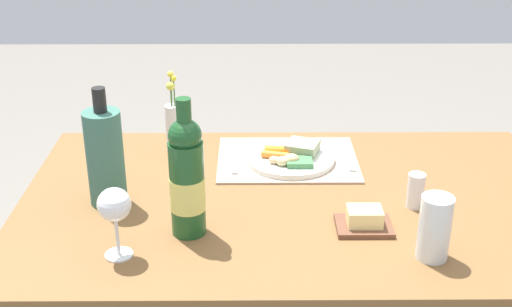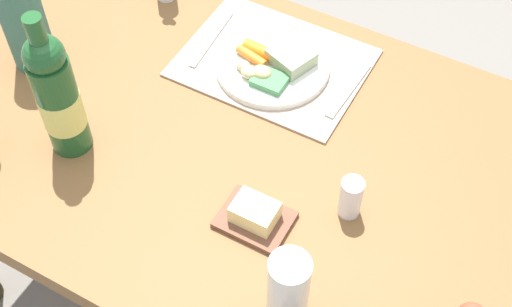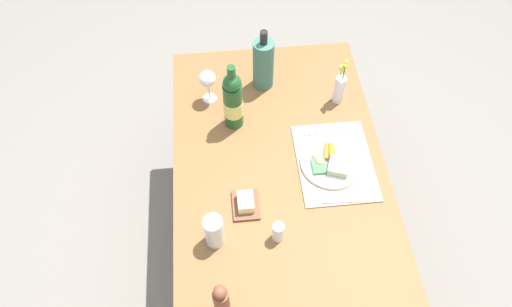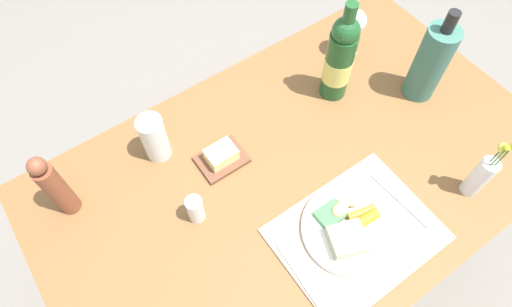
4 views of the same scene
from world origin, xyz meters
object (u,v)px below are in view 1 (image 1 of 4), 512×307
Objects in this scene: dinner_plate at (292,156)px; cooler_bottle at (105,156)px; knife at (233,159)px; salt_shaker at (416,191)px; butter_dish at (364,221)px; flower_vase at (173,124)px; wine_bottle at (187,178)px; fork at (350,157)px; dining_table at (293,231)px; wine_glass at (114,207)px; water_tumbler at (434,232)px.

dinner_plate is 0.53m from cooler_bottle.
salt_shaker is (-0.45, 0.26, 0.04)m from knife.
butter_dish is 0.66m from flower_vase.
dinner_plate is 1.91× the size of butter_dish.
knife is at bearing -103.62° from wine_bottle.
knife is 0.48m from butter_dish.
wine_bottle is at bearing 145.35° from cooler_bottle.
dinner_plate is 0.17m from fork.
dinner_plate is 0.17m from knife.
fork is at bearing -127.52° from dining_table.
fork is at bearing -172.91° from dinner_plate.
water_tumbler is (-0.68, 0.01, -0.06)m from wine_glass.
salt_shaker reaches higher than dinner_plate.
cooler_bottle is at bearing 2.20° from dining_table.
dinner_plate is 1.69× the size of water_tumbler.
flower_vase reaches higher than dining_table.
wine_bottle is at bearing 54.91° from dinner_plate.
butter_dish is (-0.31, 0.37, 0.01)m from knife.
wine_bottle is 0.42m from butter_dish.
flower_vase is (0.50, -0.07, 0.07)m from fork.
dinner_plate is 0.76× the size of wine_bottle.
flower_vase is at bearing -41.72° from dining_table.
dinner_plate is at bearing -91.51° from dining_table.
wine_glass is (-0.07, 0.24, -0.00)m from cooler_bottle.
water_tumbler reaches higher than fork.
flower_vase is (-0.13, -0.31, -0.04)m from cooler_bottle.
salt_shaker reaches higher than dining_table.
butter_dish is (-0.15, 0.35, -0.00)m from dinner_plate.
knife is at bearing -47.90° from water_tumbler.
dining_table is at bearing 122.19° from knife.
cooler_bottle is at bearing -2.25° from salt_shaker.
dinner_plate reaches higher than knife.
fork is 1.36× the size of butter_dish.
wine_glass is at bearing -0.88° from water_tumbler.
salt_shaker is at bearing 170.77° from dining_table.
wine_glass is (0.24, 0.48, 0.11)m from knife.
butter_dish is (-0.62, 0.13, -0.10)m from cooler_bottle.
fork is at bearing -65.88° from salt_shaker.
butter_dish reaches higher than knife.
flower_vase is (0.08, -0.46, -0.06)m from wine_bottle.
salt_shaker is 0.73m from wine_glass.
fork is 1.09× the size of wine_glass.
salt_shaker is 0.27× the size of wine_bottle.
cooler_bottle is at bearing 33.28° from knife.
wine_bottle is (-0.21, 0.15, 0.01)m from cooler_bottle.
wine_glass is at bearing 59.26° from knife.
dining_table is 5.82× the size of flower_vase.
flower_vase is at bearing -42.66° from butter_dish.
wine_bottle is 0.55m from water_tumbler.
cooler_bottle reaches higher than wine_glass.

